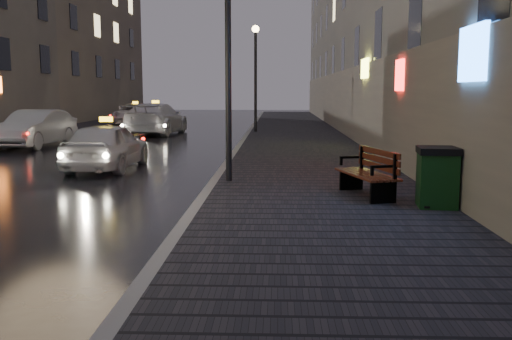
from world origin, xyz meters
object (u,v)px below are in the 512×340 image
at_px(lamp_far, 256,65).
at_px(car_left_mid, 35,128).
at_px(taxi_far, 136,114).
at_px(taxi_near, 107,146).
at_px(taxi_mid, 156,119).
at_px(trash_bin, 437,177).
at_px(bench, 370,173).
at_px(lamp_near, 228,33).

distance_m(lamp_far, car_left_mid, 11.19).
distance_m(car_left_mid, taxi_far, 15.06).
height_order(taxi_near, taxi_far, taxi_far).
bearing_deg(taxi_near, taxi_far, -76.56).
bearing_deg(taxi_mid, taxi_near, 100.23).
height_order(trash_bin, taxi_near, taxi_near).
relative_size(lamp_far, taxi_near, 1.34).
distance_m(bench, taxi_mid, 19.34).
distance_m(lamp_far, taxi_mid, 5.73).
xyz_separation_m(taxi_near, car_left_mid, (-4.76, 6.37, 0.06)).
distance_m(bench, taxi_near, 8.08).
height_order(lamp_far, trash_bin, lamp_far).
relative_size(taxi_near, car_left_mid, 0.89).
bearing_deg(taxi_far, lamp_near, -72.87).
bearing_deg(lamp_far, lamp_near, -90.00).
xyz_separation_m(lamp_far, taxi_far, (-8.20, 8.25, -2.80)).
xyz_separation_m(lamp_far, trash_bin, (3.95, -18.85, -2.79)).
bearing_deg(taxi_far, trash_bin, -67.41).
relative_size(lamp_near, taxi_mid, 0.96).
height_order(lamp_far, taxi_far, lamp_far).
xyz_separation_m(lamp_near, taxi_mid, (-5.05, 15.78, -2.69)).
bearing_deg(bench, taxi_far, 97.82).
relative_size(lamp_far, taxi_far, 1.06).
height_order(bench, taxi_near, taxi_near).
bearing_deg(taxi_far, car_left_mid, -92.45).
distance_m(bench, trash_bin, 1.45).
height_order(car_left_mid, taxi_far, car_left_mid).
bearing_deg(taxi_near, trash_bin, 144.87).
height_order(lamp_near, trash_bin, lamp_near).
xyz_separation_m(taxi_mid, taxi_far, (-3.15, 8.47, -0.10)).
bearing_deg(car_left_mid, taxi_near, -49.00).
relative_size(trash_bin, taxi_far, 0.22).
height_order(taxi_mid, taxi_far, taxi_mid).
distance_m(lamp_far, taxi_near, 13.97).
distance_m(trash_bin, car_left_mid, 17.27).
relative_size(car_left_mid, taxi_far, 0.89).
relative_size(bench, taxi_mid, 0.35).
bearing_deg(taxi_near, taxi_mid, -82.44).
bearing_deg(trash_bin, car_left_mid, 142.13).
xyz_separation_m(lamp_far, taxi_near, (-3.68, -13.18, -2.82)).
height_order(bench, taxi_far, taxi_far).
xyz_separation_m(bench, taxi_near, (-6.60, 4.65, 0.06)).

